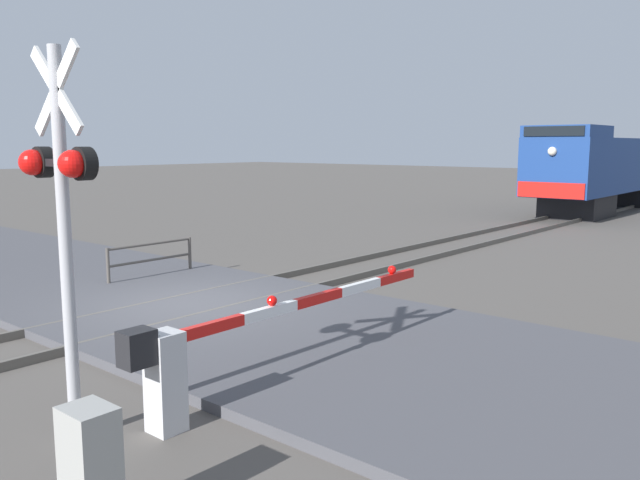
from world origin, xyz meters
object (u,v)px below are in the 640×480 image
Objects in this scene: locomotive at (606,168)px; utility_cabinet at (91,474)px; crossing_gate at (213,349)px; guard_railing at (151,256)px; crossing_signal at (61,199)px.

utility_cabinet is (5.38, -30.95, -1.55)m from locomotive.
crossing_gate is 8.14m from guard_railing.
crossing_gate is (0.59, 1.51, -1.89)m from crossing_signal.
utility_cabinet is 0.48× the size of guard_railing.
utility_cabinet is 10.47m from guard_railing.
crossing_signal is 0.76× the size of crossing_gate.
crossing_gate is 2.65m from utility_cabinet.
crossing_signal reaches higher than locomotive.
locomotive is 31.45m from utility_cabinet.
utility_cabinet is (1.82, -0.83, -2.11)m from crossing_signal.
locomotive is 30.33m from crossing_signal.
locomotive is at bearing 83.25° from guard_railing.
crossing_gate is at bearing 117.63° from utility_cabinet.
crossing_gate reaches higher than guard_railing.
crossing_signal is at bearing -40.76° from guard_railing.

